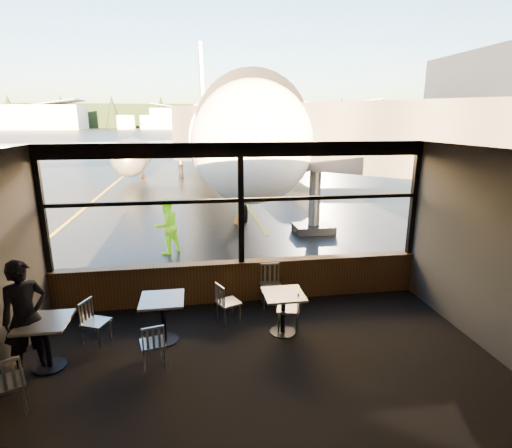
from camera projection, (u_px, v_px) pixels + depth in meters
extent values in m
plane|color=black|center=(195.00, 133.00, 123.72)|extent=(520.00, 520.00, 0.00)
cube|color=black|center=(265.00, 384.00, 6.13)|extent=(8.00, 6.00, 0.01)
cube|color=#38332D|center=(267.00, 154.00, 5.25)|extent=(8.00, 6.00, 0.04)
cube|color=#484139|center=(341.00, 439.00, 2.83)|extent=(8.00, 0.04, 3.50)
cube|color=#503418|center=(242.00, 282.00, 8.89)|extent=(8.00, 0.28, 0.90)
cube|color=black|center=(240.00, 150.00, 8.16)|extent=(8.00, 0.18, 0.30)
cube|color=black|center=(42.00, 211.00, 7.86)|extent=(0.12, 0.12, 2.60)
cube|color=black|center=(241.00, 205.00, 8.45)|extent=(0.12, 0.12, 2.60)
cube|color=black|center=(414.00, 199.00, 9.04)|extent=(0.12, 0.12, 2.60)
cube|color=black|center=(241.00, 200.00, 8.42)|extent=(8.00, 0.10, 0.08)
imported|color=black|center=(26.00, 317.00, 6.27)|extent=(0.82, 0.75, 1.87)
imported|color=#BFF219|center=(167.00, 226.00, 12.01)|extent=(1.04, 1.02, 1.69)
cone|color=#E55207|center=(238.00, 217.00, 15.66)|extent=(0.38, 0.38, 0.53)
cone|color=#E65B07|center=(143.00, 174.00, 28.02)|extent=(0.35, 0.35, 0.48)
cylinder|color=silver|center=(126.00, 122.00, 177.75)|extent=(8.00, 8.00, 6.00)
cylinder|color=silver|center=(149.00, 122.00, 179.24)|extent=(8.00, 8.00, 6.00)
cylinder|color=silver|center=(172.00, 122.00, 180.74)|extent=(8.00, 8.00, 6.00)
cube|color=black|center=(193.00, 116.00, 208.24)|extent=(360.00, 3.00, 12.00)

